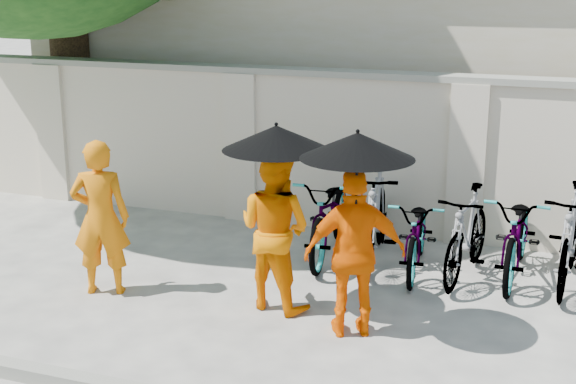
% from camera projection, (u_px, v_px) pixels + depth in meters
% --- Properties ---
extents(ground, '(80.00, 80.00, 0.00)m').
position_uv_depth(ground, '(213.00, 315.00, 7.94)').
color(ground, beige).
extents(compound_wall, '(20.00, 0.30, 2.00)m').
position_uv_depth(compound_wall, '(389.00, 157.00, 10.24)').
color(compound_wall, beige).
rests_on(compound_wall, ground).
extents(building_behind, '(14.00, 6.00, 3.20)m').
position_uv_depth(building_behind, '(503.00, 78.00, 13.19)').
color(building_behind, beige).
rests_on(building_behind, ground).
extents(monk_left, '(0.70, 0.59, 1.65)m').
position_uv_depth(monk_left, '(100.00, 218.00, 8.30)').
color(monk_left, orange).
rests_on(monk_left, ground).
extents(monk_center, '(0.92, 0.79, 1.63)m').
position_uv_depth(monk_center, '(275.00, 229.00, 7.94)').
color(monk_center, orange).
rests_on(monk_center, ground).
extents(parasol_center, '(1.04, 1.04, 0.96)m').
position_uv_depth(parasol_center, '(276.00, 138.00, 7.61)').
color(parasol_center, black).
rests_on(parasol_center, ground).
extents(monk_right, '(1.01, 0.74, 1.59)m').
position_uv_depth(monk_right, '(355.00, 253.00, 7.32)').
color(monk_right, '#FA6200').
rests_on(monk_right, ground).
extents(parasol_right, '(1.02, 1.02, 1.04)m').
position_uv_depth(parasol_right, '(357.00, 146.00, 6.97)').
color(parasol_right, black).
rests_on(parasol_right, ground).
extents(bike_0, '(0.86, 1.99, 1.01)m').
position_uv_depth(bike_0, '(331.00, 215.00, 9.45)').
color(bike_0, '#93939F').
rests_on(bike_0, ground).
extents(bike_1, '(0.79, 1.96, 1.14)m').
position_uv_depth(bike_1, '(376.00, 214.00, 9.30)').
color(bike_1, '#93939F').
rests_on(bike_1, ground).
extents(bike_2, '(0.76, 1.75, 0.89)m').
position_uv_depth(bike_2, '(418.00, 234.00, 8.99)').
color(bike_2, '#93939F').
rests_on(bike_2, ground).
extents(bike_3, '(0.68, 1.73, 1.01)m').
position_uv_depth(bike_3, '(467.00, 234.00, 8.79)').
color(bike_3, '#93939F').
rests_on(bike_3, ground).
extents(bike_4, '(0.71, 1.92, 1.00)m').
position_uv_depth(bike_4, '(519.00, 234.00, 8.79)').
color(bike_4, '#93939F').
rests_on(bike_4, ground).
extents(bike_5, '(0.65, 1.85, 1.09)m').
position_uv_depth(bike_5, '(570.00, 237.00, 8.55)').
color(bike_5, '#93939F').
rests_on(bike_5, ground).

